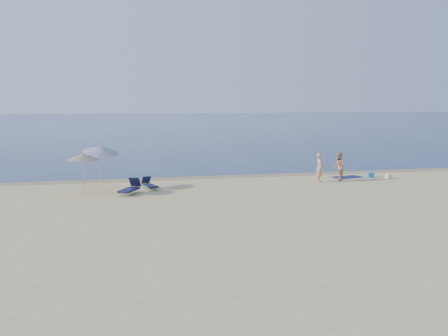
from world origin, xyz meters
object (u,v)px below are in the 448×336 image
at_px(person_right, 339,166).
at_px(umbrella_near, 100,149).
at_px(blue_cooler, 370,175).
at_px(person_left, 319,167).

relative_size(person_right, umbrella_near, 0.65).
height_order(person_right, blue_cooler, person_right).
bearing_deg(person_left, blue_cooler, -70.09).
bearing_deg(blue_cooler, person_right, -179.22).
bearing_deg(person_right, person_left, -60.54).
xyz_separation_m(person_left, person_right, (1.43, 0.32, -0.02)).
bearing_deg(blue_cooler, umbrella_near, 168.03).
xyz_separation_m(person_right, umbrella_near, (-14.46, 0.10, 1.37)).
distance_m(person_left, umbrella_near, 13.10).
relative_size(person_right, blue_cooler, 3.79).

